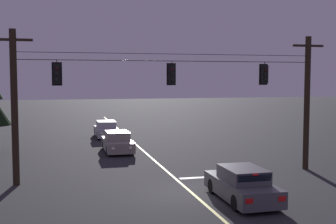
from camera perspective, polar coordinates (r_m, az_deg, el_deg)
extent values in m
plane|color=#28282B|center=(19.41, 3.15, -10.55)|extent=(180.00, 180.00, 0.00)
cube|color=#D1C64C|center=(28.29, -2.44, -5.80)|extent=(0.14, 60.00, 0.01)
cube|color=silver|center=(22.55, 5.74, -8.45)|extent=(3.40, 0.36, 0.01)
cylinder|color=#2D2116|center=(21.44, -19.48, 0.51)|extent=(0.32, 0.32, 7.29)
cube|color=#2D2116|center=(21.48, -19.69, 8.91)|extent=(1.80, 0.12, 0.12)
cylinder|color=slate|center=(21.45, -19.67, 7.98)|extent=(0.12, 0.12, 0.18)
cylinder|color=#2D2116|center=(25.06, 17.73, 1.07)|extent=(0.32, 0.32, 7.29)
cube|color=#2D2116|center=(25.08, 17.90, 8.27)|extent=(1.80, 0.12, 0.12)
cylinder|color=slate|center=(25.06, 17.88, 7.47)|extent=(0.12, 0.12, 0.18)
cylinder|color=black|center=(22.02, 0.63, 6.70)|extent=(15.22, 0.03, 0.03)
cylinder|color=black|center=(22.04, 0.63, 7.61)|extent=(15.22, 0.02, 0.02)
cylinder|color=black|center=(21.31, -14.38, 6.40)|extent=(0.04, 0.04, 0.18)
cube|color=black|center=(21.30, -14.35, 4.87)|extent=(0.32, 0.26, 0.96)
cube|color=black|center=(21.45, -14.35, 4.86)|extent=(0.48, 0.03, 1.12)
sphere|color=red|center=(21.15, -14.37, 5.65)|extent=(0.17, 0.17, 0.17)
cylinder|color=black|center=(21.11, -14.37, 5.77)|extent=(0.20, 0.10, 0.20)
sphere|color=#3D280A|center=(21.14, -14.36, 4.87)|extent=(0.17, 0.17, 0.17)
cylinder|color=black|center=(21.10, -14.36, 4.99)|extent=(0.20, 0.10, 0.20)
sphere|color=black|center=(21.14, -14.34, 4.09)|extent=(0.17, 0.17, 0.17)
cylinder|color=black|center=(21.10, -14.34, 4.21)|extent=(0.20, 0.10, 0.20)
cylinder|color=black|center=(22.00, 0.52, 6.47)|extent=(0.04, 0.04, 0.18)
cube|color=black|center=(21.99, 0.52, 4.98)|extent=(0.32, 0.26, 0.96)
cube|color=black|center=(22.13, 0.42, 4.98)|extent=(0.48, 0.03, 1.12)
sphere|color=red|center=(21.84, 0.62, 5.74)|extent=(0.17, 0.17, 0.17)
cylinder|color=black|center=(21.80, 0.65, 5.86)|extent=(0.20, 0.10, 0.20)
sphere|color=#3D280A|center=(21.84, 0.62, 4.99)|extent=(0.17, 0.17, 0.17)
cylinder|color=black|center=(21.80, 0.65, 5.10)|extent=(0.20, 0.10, 0.20)
sphere|color=black|center=(21.84, 0.62, 4.23)|extent=(0.17, 0.17, 0.17)
cylinder|color=black|center=(21.80, 0.65, 4.34)|extent=(0.20, 0.10, 0.20)
cylinder|color=black|center=(23.79, 12.56, 6.21)|extent=(0.04, 0.04, 0.18)
cube|color=black|center=(23.78, 12.53, 4.83)|extent=(0.32, 0.26, 0.96)
cube|color=black|center=(23.91, 12.38, 4.83)|extent=(0.48, 0.03, 1.12)
sphere|color=red|center=(23.64, 12.72, 5.53)|extent=(0.17, 0.17, 0.17)
cylinder|color=black|center=(23.60, 12.76, 5.64)|extent=(0.20, 0.10, 0.20)
sphere|color=#3D280A|center=(23.63, 12.71, 4.83)|extent=(0.17, 0.17, 0.17)
cylinder|color=black|center=(23.60, 12.75, 4.94)|extent=(0.20, 0.10, 0.20)
sphere|color=black|center=(23.63, 12.69, 4.14)|extent=(0.17, 0.17, 0.17)
cylinder|color=black|center=(23.60, 12.74, 4.24)|extent=(0.20, 0.10, 0.20)
cube|color=#4C4C51|center=(18.40, 9.64, -9.81)|extent=(1.80, 4.30, 0.68)
cube|color=#4C4C51|center=(18.15, 9.81, -8.03)|extent=(1.51, 2.15, 0.54)
cube|color=black|center=(18.99, 8.67, -7.46)|extent=(1.40, 0.21, 0.48)
cube|color=black|center=(17.21, 11.25, -8.74)|extent=(1.37, 0.18, 0.46)
cylinder|color=black|center=(19.36, 5.85, -9.63)|extent=(0.22, 0.64, 0.64)
cylinder|color=black|center=(19.94, 10.20, -9.26)|extent=(0.22, 0.64, 0.64)
cylinder|color=black|center=(16.96, 8.96, -11.68)|extent=(0.22, 0.64, 0.64)
cylinder|color=black|center=(17.62, 13.80, -11.15)|extent=(0.22, 0.64, 0.64)
cube|color=red|center=(16.21, 10.61, -11.42)|extent=(0.28, 0.03, 0.18)
cube|color=red|center=(16.77, 14.72, -10.95)|extent=(0.28, 0.03, 0.18)
cube|color=red|center=(17.06, 11.42, -8.06)|extent=(0.24, 0.04, 0.06)
cube|color=gray|center=(30.08, -6.63, -4.24)|extent=(1.80, 4.30, 0.68)
cube|color=gray|center=(30.12, -6.67, -3.06)|extent=(1.51, 2.15, 0.54)
cube|color=black|center=(29.20, -6.44, -3.29)|extent=(1.40, 0.21, 0.48)
cube|color=black|center=(31.16, -6.92, -2.81)|extent=(1.37, 0.18, 0.46)
cylinder|color=black|center=(28.92, -4.73, -4.95)|extent=(0.22, 0.64, 0.64)
cylinder|color=black|center=(28.72, -7.86, -5.04)|extent=(0.22, 0.64, 0.64)
cylinder|color=black|center=(31.52, -5.51, -4.18)|extent=(0.22, 0.64, 0.64)
cylinder|color=black|center=(31.34, -8.38, -4.26)|extent=(0.22, 0.64, 0.64)
sphere|color=white|center=(28.03, -4.93, -4.74)|extent=(0.20, 0.20, 0.20)
sphere|color=white|center=(27.88, -7.21, -4.81)|extent=(0.20, 0.20, 0.20)
cube|color=#A5A5AD|center=(37.65, -8.09, -2.52)|extent=(1.80, 4.30, 0.68)
cube|color=#A5A5AD|center=(37.71, -8.12, -1.58)|extent=(1.51, 2.15, 0.54)
cube|color=black|center=(36.78, -7.97, -1.73)|extent=(1.40, 0.21, 0.48)
cube|color=black|center=(38.76, -8.28, -1.42)|extent=(1.37, 0.18, 0.46)
cylinder|color=black|center=(36.45, -6.63, -3.03)|extent=(0.22, 0.64, 0.64)
cylinder|color=black|center=(36.29, -9.12, -3.09)|extent=(0.22, 0.64, 0.64)
cylinder|color=black|center=(39.08, -7.13, -2.54)|extent=(0.22, 0.64, 0.64)
cylinder|color=black|center=(38.93, -9.45, -2.59)|extent=(0.22, 0.64, 0.64)
sphere|color=white|center=(35.57, -6.84, -2.82)|extent=(0.20, 0.20, 0.20)
sphere|color=white|center=(35.45, -8.63, -2.86)|extent=(0.20, 0.20, 0.20)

